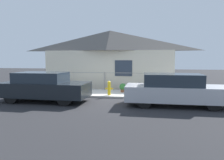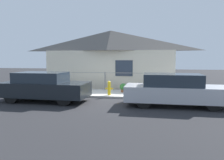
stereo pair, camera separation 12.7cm
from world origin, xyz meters
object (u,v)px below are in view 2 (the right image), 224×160
at_px(car_right, 175,90).
at_px(potted_plant_near_hydrant, 123,87).
at_px(fire_hydrant, 109,88).
at_px(car_left, 44,87).

distance_m(car_right, potted_plant_near_hydrant, 3.75).
xyz_separation_m(fire_hydrant, potted_plant_near_hydrant, (0.60, 1.10, -0.12)).
distance_m(fire_hydrant, potted_plant_near_hydrant, 1.26).
bearing_deg(car_left, car_right, 1.66).
bearing_deg(fire_hydrant, car_right, -28.12).
bearing_deg(fire_hydrant, car_left, -148.94).
distance_m(car_left, fire_hydrant, 3.24).
height_order(car_right, potted_plant_near_hydrant, car_right).
bearing_deg(car_right, potted_plant_near_hydrant, 133.33).
bearing_deg(car_right, fire_hydrant, 152.90).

